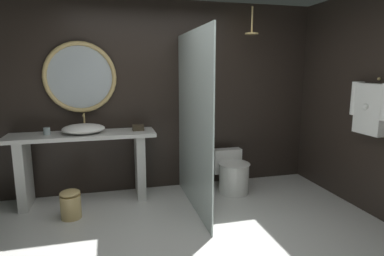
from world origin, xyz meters
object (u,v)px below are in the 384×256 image
Objects in this scene: round_wall_mirror at (80,77)px; waste_bin at (71,204)px; tumbler_cup at (47,131)px; rain_shower_head at (252,30)px; hanging_bathrobe at (371,106)px; vessel_sink at (84,129)px; toilet at (232,174)px; tissue_box at (138,128)px.

round_wall_mirror is 2.70× the size of waste_bin.
tumbler_cup is 2.93m from rain_shower_head.
hanging_bathrobe is at bearing -24.09° from round_wall_mirror.
tumbler_cup is at bearing 178.35° from rain_shower_head.
vessel_sink is 2.53m from rain_shower_head.
vessel_sink reaches higher than waste_bin.
waste_bin is (-3.32, 0.73, -1.11)m from hanging_bathrobe.
hanging_bathrobe is 1.89× the size of waste_bin.
round_wall_mirror is at bearing 78.91° from waste_bin.
tumbler_cup is at bearing 175.66° from toilet.
round_wall_mirror is 1.55× the size of toilet.
hanging_bathrobe is 1.91m from toilet.
waste_bin is (0.28, -0.49, -0.77)m from tumbler_cup.
rain_shower_head is at bearing -1.00° from vessel_sink.
vessel_sink is 6.00× the size of tumbler_cup.
rain_shower_head is at bearing -1.65° from tumbler_cup.
round_wall_mirror is at bearing 172.90° from rain_shower_head.
round_wall_mirror is 2.55× the size of rain_shower_head.
waste_bin is at bearing -149.52° from tissue_box.
hanging_bathrobe is 1.09× the size of toilet.
tumbler_cup is 3.81m from hanging_bathrobe.
vessel_sink is 0.68m from tissue_box.
rain_shower_head is at bearing 129.71° from hanging_bathrobe.
toilet is (1.94, -0.14, -0.71)m from vessel_sink.
vessel_sink is at bearing 159.48° from hanging_bathrobe.
round_wall_mirror reaches higher than toilet.
waste_bin is at bearing -60.68° from tumbler_cup.
round_wall_mirror is 2.33m from rain_shower_head.
tumbler_cup is 0.10× the size of round_wall_mirror.
rain_shower_head is 1.75m from hanging_bathrobe.
round_wall_mirror is (-0.70, 0.20, 0.65)m from tissue_box.
waste_bin is (-0.14, -0.69, -1.41)m from round_wall_mirror.
vessel_sink is 2.07m from toilet.
hanging_bathrobe is at bearing -26.17° from tissue_box.
rain_shower_head reaches higher than toilet.
toilet is at bearing -8.10° from tissue_box.
rain_shower_head is 1.96m from toilet.
rain_shower_head reaches higher than round_wall_mirror.
round_wall_mirror reaches higher than hanging_bathrobe.
toilet is at bearing -158.88° from rain_shower_head.
hanging_bathrobe reaches higher than waste_bin.
rain_shower_head is at bearing -7.10° from round_wall_mirror.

